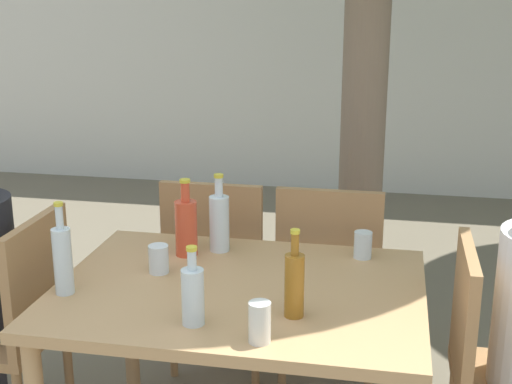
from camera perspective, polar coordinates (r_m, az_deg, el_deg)
name	(u,v)px	position (r m, az deg, el deg)	size (l,w,h in m)	color
cafe_building_wall	(339,25)	(6.06, 6.65, 13.11)	(10.00, 0.08, 2.80)	silver
dining_table_front	(239,309)	(2.49, -1.35, -9.38)	(1.25, 0.93, 0.74)	tan
patio_chair_0	(14,319)	(2.83, -18.79, -9.62)	(0.44, 0.44, 0.93)	#A87A4C
patio_chair_1	(496,365)	(2.52, 18.62, -12.99)	(0.44, 0.44, 0.93)	#A87A4C
patio_chair_2	(218,262)	(3.21, -3.03, -5.62)	(0.44, 0.44, 0.93)	#A87A4C
patio_chair_3	(330,270)	(3.13, 5.94, -6.26)	(0.44, 0.44, 0.93)	#A87A4C
soda_bottle_0	(186,226)	(2.70, -5.61, -2.71)	(0.08, 0.08, 0.30)	#DB4C2D
amber_bottle_1	(294,283)	(2.20, 3.09, -7.29)	(0.06, 0.06, 0.28)	#9E661E
water_bottle_2	(193,294)	(2.17, -5.08, -8.16)	(0.07, 0.07, 0.25)	silver
water_bottle_3	(63,258)	(2.44, -15.21, -5.15)	(0.06, 0.06, 0.32)	silver
water_bottle_4	(219,221)	(2.73, -2.96, -2.35)	(0.08, 0.08, 0.30)	silver
drinking_glass_0	(363,245)	(2.71, 8.55, -4.20)	(0.07, 0.07, 0.10)	silver
drinking_glass_1	(159,259)	(2.57, -7.79, -5.33)	(0.07, 0.07, 0.10)	white
drinking_glass_2	(260,322)	(2.07, 0.29, -10.38)	(0.07, 0.07, 0.12)	silver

